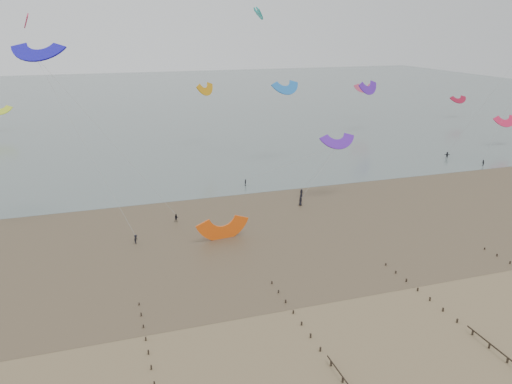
% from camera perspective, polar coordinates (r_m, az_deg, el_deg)
% --- Properties ---
extents(ground, '(500.00, 500.00, 0.00)m').
position_cam_1_polar(ground, '(59.34, 2.10, -16.37)').
color(ground, brown).
rests_on(ground, ground).
extents(sea_and_shore, '(500.00, 665.00, 0.03)m').
position_cam_1_polar(sea_and_shore, '(87.87, -8.13, -4.38)').
color(sea_and_shore, '#475654').
rests_on(sea_and_shore, ground).
extents(kitesurfers, '(140.13, 31.84, 1.81)m').
position_cam_1_polar(kitesurfers, '(108.28, 6.40, 0.60)').
color(kitesurfers, black).
rests_on(kitesurfers, ground).
extents(grounded_kite, '(8.32, 6.86, 4.21)m').
position_cam_1_polar(grounded_kite, '(84.04, -3.76, -5.33)').
color(grounded_kite, '#FF5910').
rests_on(grounded_kite, ground).
extents(kites_airborne, '(251.38, 116.22, 35.66)m').
position_cam_1_polar(kites_airborne, '(134.61, -15.62, 12.03)').
color(kites_airborne, '#DAF12E').
rests_on(kites_airborne, ground).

